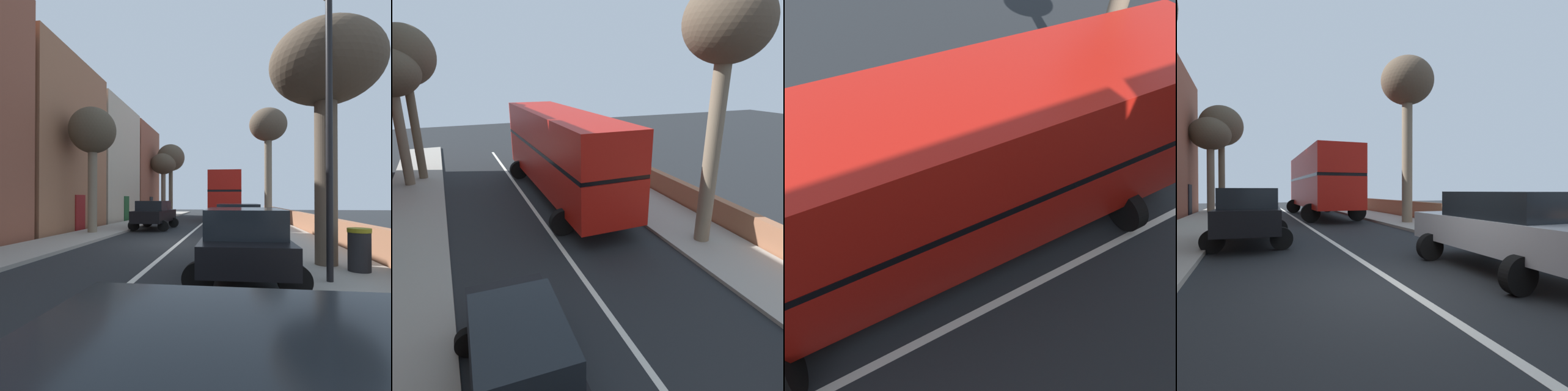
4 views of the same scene
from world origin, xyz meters
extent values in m
plane|color=black|center=(0.00, 0.00, 0.00)|extent=(84.00, 84.00, 0.00)
cube|color=silver|center=(0.00, 0.00, 0.00)|extent=(0.16, 54.00, 0.01)
cube|color=#9E998E|center=(-4.90, 0.00, 0.06)|extent=(2.60, 60.00, 0.12)
cube|color=#9E998E|center=(4.90, 0.00, 0.06)|extent=(2.60, 60.00, 0.12)
cube|color=#9E6647|center=(-8.50, 4.00, 5.03)|extent=(4.00, 7.68, 10.07)
cube|color=maroon|center=(-6.47, 4.00, 1.05)|extent=(0.08, 1.10, 2.10)
cube|color=beige|center=(-8.50, 12.00, 4.88)|extent=(4.00, 7.68, 9.76)
cube|color=#194C23|center=(-6.47, 12.00, 1.05)|extent=(0.08, 1.10, 2.10)
cube|color=brown|center=(-8.50, 20.00, 4.86)|extent=(4.00, 7.68, 9.72)
cube|color=black|center=(-6.47, 20.00, 1.05)|extent=(0.08, 1.10, 2.10)
cube|color=#9E6647|center=(6.45, 0.00, 0.52)|extent=(0.36, 54.00, 1.05)
cube|color=#B7170F|center=(1.70, 15.70, 1.55)|extent=(2.54, 11.38, 1.70)
cube|color=black|center=(1.70, 15.70, 2.48)|extent=(2.56, 11.26, 0.16)
cube|color=#B7170F|center=(1.70, 15.70, 3.31)|extent=(2.54, 11.38, 1.50)
cube|color=black|center=(1.72, 21.37, 1.64)|extent=(2.20, 0.07, 1.19)
cylinder|color=black|center=(0.43, 19.57, 0.50)|extent=(1.00, 0.30, 1.00)
cylinder|color=black|center=(2.99, 19.56, 0.50)|extent=(1.00, 0.30, 1.00)
cylinder|color=black|center=(0.41, 11.84, 0.50)|extent=(1.00, 0.30, 1.00)
cylinder|color=black|center=(2.97, 11.83, 0.50)|extent=(1.00, 0.30, 1.00)
cube|color=black|center=(-2.50, 5.76, 0.82)|extent=(1.92, 4.28, 0.69)
cube|color=black|center=(-2.51, 5.55, 1.46)|extent=(1.70, 2.38, 0.58)
cylinder|color=black|center=(-3.34, 7.10, 0.32)|extent=(0.65, 0.25, 0.64)
cylinder|color=black|center=(-1.55, 7.02, 0.32)|extent=(0.65, 0.25, 0.64)
cylinder|color=black|center=(-3.45, 4.49, 0.32)|extent=(0.65, 0.25, 0.64)
cylinder|color=black|center=(-1.66, 4.42, 0.32)|extent=(0.65, 0.25, 0.64)
cube|color=black|center=(2.50, -5.82, 0.76)|extent=(1.79, 4.10, 0.57)
cube|color=black|center=(2.50, -6.03, 1.35)|extent=(1.64, 2.26, 0.60)
cylinder|color=black|center=(1.59, -4.55, 0.32)|extent=(0.64, 0.22, 0.64)
cylinder|color=black|center=(3.41, -4.55, 0.32)|extent=(0.64, 0.22, 0.64)
cylinder|color=black|center=(1.59, -7.09, 0.32)|extent=(0.64, 0.22, 0.64)
cylinder|color=black|center=(3.41, -7.09, 0.32)|extent=(0.64, 0.22, 0.64)
cube|color=#B7BABF|center=(2.50, 0.35, 0.80)|extent=(1.85, 4.49, 0.64)
cube|color=black|center=(2.50, 0.12, 1.39)|extent=(1.69, 2.47, 0.54)
cylinder|color=black|center=(1.58, 1.74, 0.32)|extent=(0.64, 0.23, 0.64)
cylinder|color=black|center=(3.44, 1.72, 0.32)|extent=(0.64, 0.23, 0.64)
cylinder|color=black|center=(1.56, -1.03, 0.32)|extent=(0.64, 0.23, 0.64)
cylinder|color=black|center=(3.42, -1.05, 0.32)|extent=(0.64, 0.23, 0.64)
cylinder|color=#7A6B56|center=(-5.08, 2.60, 2.57)|extent=(0.48, 0.48, 4.90)
ellipsoid|color=#4C4233|center=(-5.08, 2.60, 5.50)|extent=(2.45, 2.45, 2.42)
cylinder|color=brown|center=(4.73, -4.49, 2.51)|extent=(0.58, 0.58, 4.77)
ellipsoid|color=brown|center=(4.73, -4.49, 5.49)|extent=(2.97, 2.97, 2.12)
cylinder|color=#7A6B56|center=(-5.22, 20.41, 2.64)|extent=(0.50, 0.50, 5.05)
ellipsoid|color=#4C4233|center=(-5.22, 20.41, 5.73)|extent=(2.81, 2.81, 2.30)
cylinder|color=#7A6B56|center=(4.78, 9.32, 3.36)|extent=(0.52, 0.52, 6.48)
ellipsoid|color=brown|center=(4.78, 9.32, 7.13)|extent=(2.64, 2.64, 2.33)
cylinder|color=brown|center=(-4.60, 21.41, 3.01)|extent=(0.45, 0.45, 5.78)
ellipsoid|color=#4C4233|center=(-4.60, 21.41, 6.52)|extent=(3.12, 3.12, 2.99)
cylinder|color=black|center=(4.30, -6.26, 3.12)|extent=(0.14, 0.14, 6.00)
cylinder|color=black|center=(5.30, -5.19, 0.59)|extent=(0.52, 0.52, 0.94)
cylinder|color=olive|center=(5.30, -5.19, 1.11)|extent=(0.55, 0.55, 0.10)
camera|label=1|loc=(2.24, -13.17, 1.87)|focal=28.76mm
camera|label=2|loc=(-3.27, 0.72, 5.81)|focal=31.56mm
camera|label=3|loc=(-2.06, 17.09, 6.63)|focal=28.93mm
camera|label=4|loc=(-2.43, -5.00, 1.68)|focal=29.44mm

